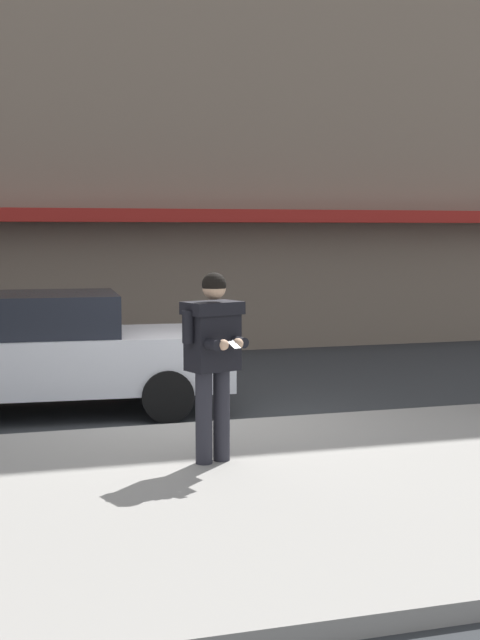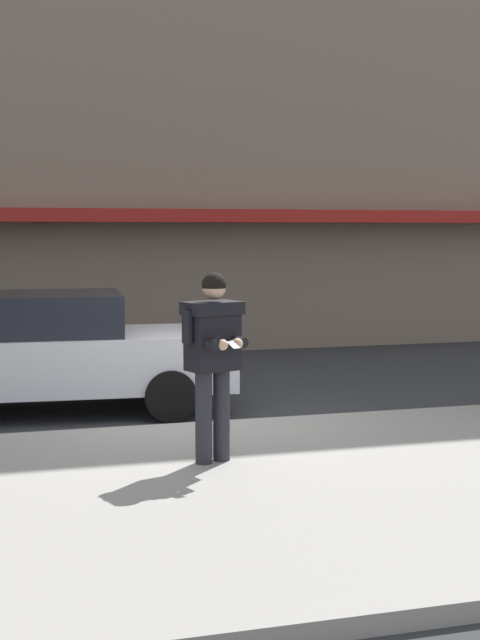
% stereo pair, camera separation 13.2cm
% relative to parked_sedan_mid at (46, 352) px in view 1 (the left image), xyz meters
% --- Properties ---
extents(ground_plane, '(80.00, 80.00, 0.00)m').
position_rel_parked_sedan_mid_xyz_m(ground_plane, '(1.62, -1.49, -0.79)').
color(ground_plane, '#2B2D30').
extents(sidewalk, '(32.00, 5.30, 0.14)m').
position_rel_parked_sedan_mid_xyz_m(sidewalk, '(2.62, -4.34, -0.72)').
color(sidewalk, gray).
rests_on(sidewalk, ground).
extents(curb_paint_line, '(28.00, 0.12, 0.01)m').
position_rel_parked_sedan_mid_xyz_m(curb_paint_line, '(2.62, -1.44, -0.79)').
color(curb_paint_line, silver).
rests_on(curb_paint_line, ground).
extents(parked_sedan_mid, '(4.62, 2.18, 1.54)m').
position_rel_parked_sedan_mid_xyz_m(parked_sedan_mid, '(0.00, 0.00, 0.00)').
color(parked_sedan_mid, silver).
rests_on(parked_sedan_mid, ground).
extents(man_texting_on_phone, '(0.62, 0.65, 1.81)m').
position_rel_parked_sedan_mid_xyz_m(man_texting_on_phone, '(1.27, -3.47, 0.46)').
color(man_texting_on_phone, '#23232B').
rests_on(man_texting_on_phone, sidewalk).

